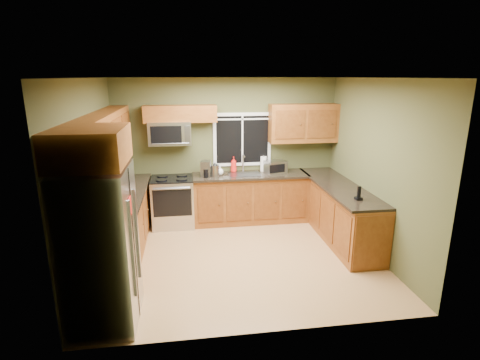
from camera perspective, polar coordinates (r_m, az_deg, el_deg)
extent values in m
plane|color=#B07F4D|center=(5.95, 0.00, -11.65)|extent=(4.20, 4.20, 0.00)
plane|color=white|center=(5.30, 0.00, 15.31)|extent=(4.20, 4.20, 0.00)
plane|color=#4A4C2A|center=(7.21, -2.03, 4.58)|extent=(4.20, 0.00, 4.20)
plane|color=#4A4C2A|center=(3.78, 3.90, -5.77)|extent=(4.20, 0.00, 4.20)
plane|color=#4A4C2A|center=(5.58, -21.86, 0.18)|extent=(0.00, 3.60, 3.60)
plane|color=#4A4C2A|center=(6.12, 19.86, 1.66)|extent=(0.00, 3.60, 3.60)
cube|color=white|center=(7.20, 0.35, 6.18)|extent=(1.12, 0.03, 1.02)
cube|color=black|center=(7.19, 0.36, 6.17)|extent=(1.00, 0.01, 0.90)
cube|color=white|center=(7.19, 0.37, 6.17)|extent=(0.03, 0.01, 0.90)
cube|color=white|center=(7.13, 0.37, 9.26)|extent=(1.00, 0.01, 0.03)
cube|color=brown|center=(6.24, -17.35, -6.55)|extent=(0.60, 2.65, 0.90)
cube|color=black|center=(6.08, -17.47, -2.43)|extent=(0.65, 2.65, 0.04)
cube|color=brown|center=(7.21, 1.58, -2.82)|extent=(2.17, 0.60, 0.90)
cube|color=black|center=(7.05, 1.64, 0.74)|extent=(2.17, 0.65, 0.04)
cube|color=brown|center=(6.72, 14.73, -4.73)|extent=(0.60, 2.50, 0.90)
cube|color=brown|center=(5.68, 19.63, -9.01)|extent=(0.56, 0.02, 0.82)
cube|color=black|center=(6.57, 14.81, -0.90)|extent=(0.65, 2.50, 0.04)
cube|color=brown|center=(5.90, -19.75, 6.24)|extent=(0.33, 2.65, 0.72)
cube|color=brown|center=(6.91, -9.08, 9.95)|extent=(1.30, 0.33, 0.30)
cube|color=brown|center=(7.27, 9.63, 8.53)|extent=(1.30, 0.33, 0.72)
cube|color=brown|center=(4.12, -21.98, 4.75)|extent=(0.72, 0.90, 0.38)
cube|color=#B7B7BC|center=(4.45, -20.50, -9.66)|extent=(0.72, 0.90, 1.80)
cube|color=slate|center=(4.19, -16.11, -10.15)|extent=(0.03, 0.04, 1.10)
cube|color=slate|center=(4.55, -15.45, -7.98)|extent=(0.03, 0.04, 1.10)
cube|color=black|center=(4.39, -15.78, -9.62)|extent=(0.01, 0.02, 1.78)
cube|color=red|center=(4.11, -16.39, -3.88)|extent=(0.01, 0.14, 0.20)
cube|color=#B7B7BC|center=(7.10, -10.15, -3.37)|extent=(0.76, 0.65, 0.90)
cube|color=black|center=(6.96, -10.33, 0.17)|extent=(0.76, 0.64, 0.03)
cube|color=black|center=(6.75, -10.27, -3.47)|extent=(0.68, 0.02, 0.50)
cylinder|color=slate|center=(6.65, -10.39, -1.33)|extent=(0.64, 0.04, 0.04)
cylinder|color=black|center=(6.83, -11.88, 0.01)|extent=(0.20, 0.20, 0.01)
cylinder|color=black|center=(6.82, -8.86, 0.12)|extent=(0.20, 0.20, 0.01)
cylinder|color=black|center=(7.10, -11.75, 0.61)|extent=(0.20, 0.20, 0.01)
cylinder|color=black|center=(7.09, -8.85, 0.72)|extent=(0.20, 0.20, 0.01)
cube|color=#B7B7BC|center=(6.93, -10.62, 7.06)|extent=(0.76, 0.38, 0.42)
cube|color=black|center=(6.74, -11.20, 6.79)|extent=(0.54, 0.01, 0.30)
cube|color=slate|center=(6.73, -8.03, 6.92)|extent=(0.10, 0.01, 0.30)
cylinder|color=slate|center=(6.75, -10.62, 5.46)|extent=(0.66, 0.02, 0.02)
cube|color=slate|center=(7.03, 0.71, 0.83)|extent=(0.60, 0.42, 0.02)
cylinder|color=#B7B7BC|center=(7.18, 0.47, 2.59)|extent=(0.03, 0.03, 0.34)
cylinder|color=#B7B7BC|center=(7.07, 0.57, 3.70)|extent=(0.03, 0.18, 0.03)
cube|color=#B7B7BC|center=(7.15, 5.43, 2.02)|extent=(0.44, 0.37, 0.23)
cube|color=black|center=(7.01, 5.70, 1.74)|extent=(0.31, 0.10, 0.16)
cube|color=slate|center=(6.88, -5.23, 1.74)|extent=(0.21, 0.24, 0.29)
cylinder|color=black|center=(6.83, -5.18, 1.03)|extent=(0.12, 0.12, 0.16)
cylinder|color=#B7B7BC|center=(6.87, -3.82, 1.41)|extent=(0.16, 0.16, 0.22)
cone|color=black|center=(6.84, -3.83, 2.44)|extent=(0.10, 0.10, 0.06)
cylinder|color=white|center=(7.26, 3.60, 2.47)|extent=(0.14, 0.14, 0.28)
cylinder|color=slate|center=(7.23, 3.62, 3.64)|extent=(0.02, 0.02, 0.04)
imported|color=red|center=(7.18, -0.98, 2.40)|extent=(0.13, 0.13, 0.30)
imported|color=white|center=(7.29, 3.55, 2.07)|extent=(0.10, 0.10, 0.17)
imported|color=white|center=(6.98, -3.09, 1.46)|extent=(0.16, 0.16, 0.17)
cube|color=black|center=(5.86, 17.60, -2.68)|extent=(0.10, 0.10, 0.04)
cube|color=black|center=(5.83, 17.68, -1.70)|extent=(0.05, 0.03, 0.17)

